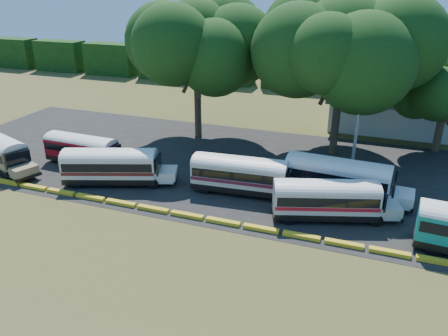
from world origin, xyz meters
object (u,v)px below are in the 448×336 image
(bus_red, at_px, (83,148))
(bus_cream_west, at_px, (113,165))
(bus_white_red, at_px, (328,198))
(tree_west, at_px, (196,39))

(bus_red, xyz_separation_m, bus_cream_west, (5.40, -2.99, 0.15))
(bus_white_red, xyz_separation_m, tree_west, (-17.14, 14.97, 9.38))
(bus_cream_west, height_order, bus_white_red, bus_cream_west)
(bus_red, height_order, tree_west, tree_west)
(bus_cream_west, relative_size, tree_west, 0.67)
(bus_white_red, bearing_deg, tree_west, 121.26)
(bus_cream_west, distance_m, tree_west, 17.84)
(bus_red, xyz_separation_m, tree_west, (7.33, 12.10, 9.46))
(bus_red, distance_m, bus_cream_west, 6.17)
(bus_cream_west, relative_size, bus_white_red, 1.04)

